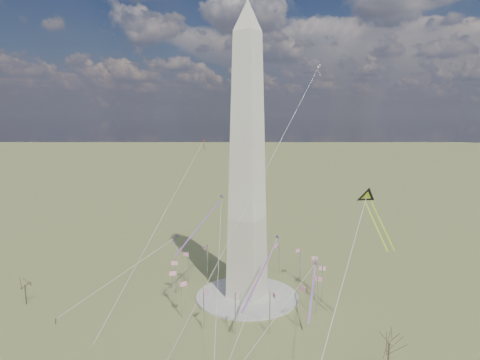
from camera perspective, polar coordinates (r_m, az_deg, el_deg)
The scene contains 14 objects.
ground at distance 157.17m, azimuth 0.94°, elevation -15.39°, with size 2000.00×2000.00×0.00m, color brown.
plaza at distance 157.01m, azimuth 0.94°, elevation -15.26°, with size 36.00×36.00×0.80m, color #B4AFA5.
washington_monument at distance 144.36m, azimuth 0.98°, elevation 2.26°, with size 15.56×15.56×100.00m.
flagpole_ring at distance 154.34m, azimuth 0.94°, elevation -12.93°, with size 54.40×54.40×13.00m.
tree_near at distance 115.80m, azimuth 19.28°, elevation -19.53°, with size 8.28×8.28×14.49m.
tree_far at distance 166.11m, azimuth -26.77°, elevation -12.23°, with size 5.97×5.97×10.44m.
person_west at distance 150.79m, azimuth -23.34°, elevation -16.88°, with size 0.83×0.65×1.71m, color gray.
kite_delta_black at distance 132.67m, azimuth 16.72°, elevation -2.53°, with size 14.71×16.51×14.86m.
kite_diamond_purple at distance 167.15m, azimuth -8.57°, elevation -7.89°, with size 1.62×2.88×9.05m.
kite_streamer_left at distance 132.14m, azimuth 3.54°, elevation -10.74°, with size 2.35×24.26×16.65m.
kite_streamer_mid at distance 148.36m, azimuth -4.42°, elevation -4.78°, with size 3.73×24.63×16.91m.
kite_streamer_right at distance 141.14m, azimuth 9.72°, elevation -13.56°, with size 6.15×18.28×12.83m.
kite_small_red at distance 193.83m, azimuth -4.90°, elevation 5.02°, with size 1.16×1.94×4.59m.
kite_small_white at distance 179.57m, azimuth 10.49°, elevation 14.56°, with size 1.60×2.30×4.80m.
Camera 1 is at (71.75, -124.21, 64.24)m, focal length 32.00 mm.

